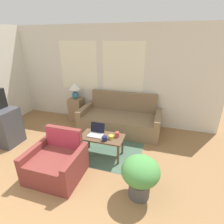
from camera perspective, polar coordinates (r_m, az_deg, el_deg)
wall_back at (r=4.91m, az=-2.94°, el=11.75°), size 6.12×0.06×2.60m
rug at (r=4.22m, az=-0.38°, el=-9.34°), size 1.55×2.04×0.01m
couch at (r=4.63m, az=2.72°, el=-2.51°), size 2.06×0.93×0.93m
armchair at (r=3.32m, az=-17.40°, el=-15.40°), size 0.89×0.79×0.79m
side_table at (r=5.23m, az=-11.48°, el=0.89°), size 0.37×0.37×0.67m
table_lamp at (r=5.03m, az=-12.05°, el=7.64°), size 0.35×0.35×0.46m
coffee_table at (r=3.55m, az=-3.21°, el=-8.82°), size 0.86×0.45×0.45m
laptop at (r=3.56m, az=-5.14°, el=-6.61°), size 0.29×0.26×0.22m
cup_navy at (r=3.36m, az=-2.41°, el=-8.64°), size 0.10×0.10×0.09m
cup_yellow at (r=3.41m, az=-0.29°, el=-8.19°), size 0.10×0.10×0.07m
cup_white at (r=3.47m, az=1.67°, el=-7.36°), size 0.08×0.08×0.11m
potted_plant at (r=2.74m, az=9.23°, el=-19.34°), size 0.57×0.57×0.69m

